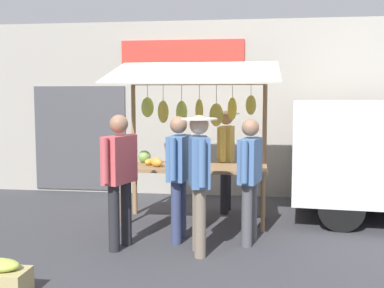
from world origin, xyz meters
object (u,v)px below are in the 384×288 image
(vendor_with_sunhat, at_px, (226,152))
(shopper_in_striped_shirt, at_px, (199,172))
(market_stall, at_px, (193,122))
(shopper_in_grey_tee, at_px, (120,171))
(shopper_with_ponytail, at_px, (179,169))
(shopper_with_shopping_bag, at_px, (250,172))

(vendor_with_sunhat, height_order, shopper_in_striped_shirt, shopper_in_striped_shirt)
(market_stall, xyz_separation_m, shopper_in_grey_tee, (0.74, 1.45, -0.55))
(vendor_with_sunhat, height_order, shopper_with_ponytail, vendor_with_sunhat)
(shopper_in_grey_tee, height_order, shopper_with_shopping_bag, shopper_in_grey_tee)
(market_stall, distance_m, vendor_with_sunhat, 0.99)
(vendor_with_sunhat, xyz_separation_m, shopper_with_shopping_bag, (-0.43, 1.71, -0.06))
(shopper_in_grey_tee, bearing_deg, shopper_with_ponytail, -42.06)
(market_stall, bearing_deg, shopper_with_ponytail, 87.44)
(shopper_in_striped_shirt, height_order, shopper_in_grey_tee, shopper_in_striped_shirt)
(market_stall, xyz_separation_m, vendor_with_sunhat, (-0.47, -0.68, -0.54))
(market_stall, bearing_deg, shopper_in_striped_shirt, 100.63)
(vendor_with_sunhat, distance_m, shopper_with_shopping_bag, 1.76)
(shopper_with_shopping_bag, distance_m, shopper_with_ponytail, 0.94)
(market_stall, height_order, shopper_in_grey_tee, market_stall)
(shopper_with_ponytail, bearing_deg, shopper_in_grey_tee, 125.68)
(shopper_in_grey_tee, bearing_deg, shopper_with_shopping_bag, -58.46)
(vendor_with_sunhat, xyz_separation_m, shopper_with_ponytail, (0.52, 1.72, -0.04))
(market_stall, height_order, shopper_in_striped_shirt, market_stall)
(vendor_with_sunhat, relative_size, shopper_with_ponytail, 1.02)
(shopper_in_grey_tee, bearing_deg, shopper_in_striped_shirt, -77.44)
(market_stall, bearing_deg, shopper_with_shopping_bag, 131.12)
(shopper_in_grey_tee, distance_m, shopper_with_shopping_bag, 1.69)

